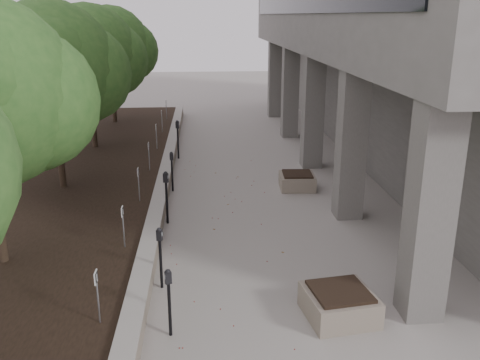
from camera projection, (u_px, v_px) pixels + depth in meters
name	position (u px, v px, depth m)	size (l,w,h in m)	color
ground	(241.00, 355.00, 8.57)	(90.00, 90.00, 0.00)	gray
retaining_wall	(165.00, 179.00, 16.92)	(0.39, 26.00, 0.50)	gray
planting_bed	(50.00, 183.00, 16.69)	(7.00, 26.00, 0.40)	black
crabapple_tree_3	(54.00, 96.00, 14.90)	(4.60, 4.00, 5.44)	#2E5B23
crabapple_tree_4	(89.00, 77.00, 19.65)	(4.60, 4.00, 5.44)	#2E5B23
crabapple_tree_5	(111.00, 65.00, 24.40)	(4.60, 4.00, 5.44)	#2E5B23
parking_sign_2	(98.00, 297.00, 8.62)	(0.04, 0.22, 0.96)	black
parking_sign_3	(123.00, 227.00, 11.47)	(0.04, 0.22, 0.96)	black
parking_sign_4	(139.00, 185.00, 14.32)	(0.04, 0.22, 0.96)	black
parking_sign_5	(149.00, 157.00, 17.17)	(0.04, 0.22, 0.96)	black
parking_sign_6	(156.00, 136.00, 20.02)	(0.04, 0.22, 0.96)	black
parking_sign_7	(162.00, 121.00, 22.87)	(0.04, 0.22, 0.96)	black
parking_sign_8	(166.00, 109.00, 25.72)	(0.04, 0.22, 0.96)	black
parking_meter_1	(169.00, 303.00, 8.90)	(0.13, 0.09, 1.28)	black
parking_meter_2	(161.00, 258.00, 10.48)	(0.13, 0.09, 1.33)	black
parking_meter_3	(167.00, 198.00, 13.76)	(0.14, 0.10, 1.46)	black
parking_meter_4	(172.00, 172.00, 16.33)	(0.13, 0.09, 1.29)	black
parking_meter_5	(178.00, 139.00, 20.06)	(0.15, 0.11, 1.51)	black
planter_front	(339.00, 303.00, 9.56)	(1.20, 1.20, 0.56)	gray
planter_back	(297.00, 181.00, 16.72)	(1.10, 1.10, 0.51)	gray
berry_scatter	(223.00, 233.00, 13.31)	(3.30, 14.10, 0.02)	maroon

